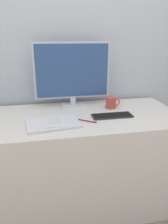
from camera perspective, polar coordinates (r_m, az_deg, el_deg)
name	(u,v)px	position (r m, az deg, el deg)	size (l,w,h in m)	color
ground_plane	(79,217)	(1.79, -1.25, -25.69)	(10.00, 10.00, 0.00)	gray
wall_back	(66,43)	(1.82, -4.83, 17.42)	(3.60, 0.05, 2.40)	#B2BCC6
desk	(75,161)	(1.70, -2.46, -12.59)	(1.53, 0.67, 0.73)	silver
monitor	(72,73)	(1.70, -3.06, 10.14)	(0.58, 0.11, 0.49)	silver
keyboard	(112,116)	(1.53, 7.34, -0.94)	(0.28, 0.10, 0.01)	#282828
laptop	(53,124)	(1.40, -8.06, -3.00)	(0.35, 0.25, 0.02)	silver
ereader	(54,122)	(1.39, -7.74, -2.50)	(0.13, 0.18, 0.01)	white
coffee_mug	(111,103)	(1.70, 7.11, 2.47)	(0.11, 0.08, 0.09)	#B7473D
pen	(87,121)	(1.44, 0.68, -2.32)	(0.12, 0.09, 0.01)	maroon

